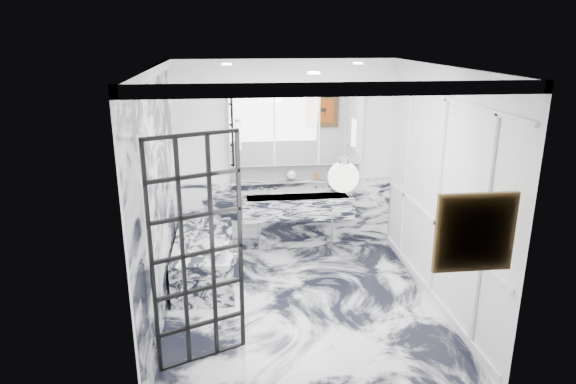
{
  "coord_description": "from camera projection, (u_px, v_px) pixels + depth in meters",
  "views": [
    {
      "loc": [
        -0.81,
        -5.41,
        3.14
      ],
      "look_at": [
        -0.11,
        0.5,
        1.29
      ],
      "focal_mm": 32.0,
      "sensor_mm": 36.0,
      "label": 1
    }
  ],
  "objects": [
    {
      "name": "ledge",
      "position": [
        296.0,
        181.0,
        7.48
      ],
      "size": [
        1.9,
        0.14,
        0.04
      ],
      "primitive_type": "cube",
      "color": "silver",
      "rests_on": "wall_back"
    },
    {
      "name": "panel_molding",
      "position": [
        438.0,
        198.0,
        5.94
      ],
      "size": [
        0.03,
        3.4,
        2.3
      ],
      "primitive_type": "cube",
      "color": "white",
      "rests_on": "floor"
    },
    {
      "name": "marble_clad_left",
      "position": [
        159.0,
        206.0,
        5.58
      ],
      "size": [
        0.02,
        3.56,
        2.68
      ],
      "primitive_type": "cube",
      "color": "silver",
      "rests_on": "floor"
    },
    {
      "name": "marble_clad_back",
      "position": [
        285.0,
        215.0,
        7.68
      ],
      "size": [
        3.18,
        0.05,
        1.05
      ],
      "primitive_type": "cube",
      "color": "silver",
      "rests_on": "floor"
    },
    {
      "name": "sconce_left",
      "position": [
        238.0,
        135.0,
        7.09
      ],
      "size": [
        0.07,
        0.07,
        0.4
      ],
      "primitive_type": "cylinder",
      "color": "white",
      "rests_on": "mirror_cabinet"
    },
    {
      "name": "soap_bottle_c",
      "position": [
        342.0,
        173.0,
        7.52
      ],
      "size": [
        0.15,
        0.15,
        0.15
      ],
      "primitive_type": "imported",
      "rotation": [
        0.0,
        0.0,
        0.37
      ],
      "color": "silver",
      "rests_on": "ledge"
    },
    {
      "name": "mirror_cabinet",
      "position": [
        296.0,
        130.0,
        7.26
      ],
      "size": [
        1.9,
        0.16,
        1.0
      ],
      "primitive_type": "cube",
      "color": "white",
      "rests_on": "wall_back"
    },
    {
      "name": "wall_front",
      "position": [
        336.0,
        264.0,
        4.03
      ],
      "size": [
        3.6,
        0.0,
        3.6
      ],
      "primitive_type": "plane",
      "rotation": [
        -1.57,
        0.0,
        0.0
      ],
      "color": "white",
      "rests_on": "floor"
    },
    {
      "name": "amber_bottle",
      "position": [
        317.0,
        176.0,
        7.49
      ],
      "size": [
        0.04,
        0.04,
        0.1
      ],
      "primitive_type": "cylinder",
      "color": "#8C5919",
      "rests_on": "ledge"
    },
    {
      "name": "face_pot",
      "position": [
        291.0,
        175.0,
        7.44
      ],
      "size": [
        0.14,
        0.14,
        0.14
      ],
      "primitive_type": "sphere",
      "color": "white",
      "rests_on": "ledge"
    },
    {
      "name": "pendant_light",
      "position": [
        343.0,
        177.0,
        4.35
      ],
      "size": [
        0.27,
        0.27,
        0.27
      ],
      "primitive_type": "sphere",
      "color": "white",
      "rests_on": "ceiling"
    },
    {
      "name": "ceiling",
      "position": [
        304.0,
        67.0,
        5.32
      ],
      "size": [
        3.6,
        3.6,
        0.0
      ],
      "primitive_type": "plane",
      "rotation": [
        3.14,
        0.0,
        0.0
      ],
      "color": "white",
      "rests_on": "wall_back"
    },
    {
      "name": "wall_right",
      "position": [
        440.0,
        190.0,
        5.92
      ],
      "size": [
        0.0,
        3.6,
        3.6
      ],
      "primitive_type": "plane",
      "rotation": [
        1.57,
        0.0,
        -1.57
      ],
      "color": "white",
      "rests_on": "floor"
    },
    {
      "name": "flower_vase",
      "position": [
        224.0,
        258.0,
        6.03
      ],
      "size": [
        0.08,
        0.08,
        0.12
      ],
      "primitive_type": "cylinder",
      "color": "silver",
      "rests_on": "bathtub"
    },
    {
      "name": "crittall_door",
      "position": [
        198.0,
        253.0,
        4.85
      ],
      "size": [
        0.83,
        0.38,
        2.28
      ],
      "primitive_type": null,
      "rotation": [
        0.0,
        0.0,
        0.4
      ],
      "color": "black",
      "rests_on": "floor"
    },
    {
      "name": "trough_sink",
      "position": [
        297.0,
        207.0,
        7.43
      ],
      "size": [
        1.6,
        0.45,
        0.3
      ],
      "primitive_type": "cube",
      "color": "silver",
      "rests_on": "wall_back"
    },
    {
      "name": "wall_left",
      "position": [
        157.0,
        200.0,
        5.56
      ],
      "size": [
        0.0,
        3.6,
        3.6
      ],
      "primitive_type": "plane",
      "rotation": [
        1.57,
        0.0,
        1.57
      ],
      "color": "white",
      "rests_on": "floor"
    },
    {
      "name": "artwork",
      "position": [
        475.0,
        232.0,
        4.14
      ],
      "size": [
        0.57,
        0.05,
        0.57
      ],
      "primitive_type": "cube",
      "color": "#C03F13",
      "rests_on": "wall_front"
    },
    {
      "name": "wall_back",
      "position": [
        285.0,
        158.0,
        7.44
      ],
      "size": [
        3.6,
        0.0,
        3.6
      ],
      "primitive_type": "plane",
      "rotation": [
        1.57,
        0.0,
        0.0
      ],
      "color": "white",
      "rests_on": "floor"
    },
    {
      "name": "sconce_right",
      "position": [
        354.0,
        133.0,
        7.28
      ],
      "size": [
        0.07,
        0.07,
        0.4
      ],
      "primitive_type": "cylinder",
      "color": "white",
      "rests_on": "mirror_cabinet"
    },
    {
      "name": "floor",
      "position": [
        302.0,
        306.0,
        6.15
      ],
      "size": [
        3.6,
        3.6,
        0.0
      ],
      "primitive_type": "plane",
      "color": "silver",
      "rests_on": "ground"
    },
    {
      "name": "bathtub",
      "position": [
        205.0,
        259.0,
        6.79
      ],
      "size": [
        0.75,
        1.65,
        0.55
      ],
      "primitive_type": "cube",
      "color": "silver",
      "rests_on": "floor"
    },
    {
      "name": "subway_tile",
      "position": [
        295.0,
        171.0,
        7.5
      ],
      "size": [
        1.9,
        0.03,
        0.23
      ],
      "primitive_type": "cube",
      "color": "white",
      "rests_on": "wall_back"
    },
    {
      "name": "soap_bottle_b",
      "position": [
        337.0,
        172.0,
        7.51
      ],
      "size": [
        0.12,
        0.12,
        0.19
      ],
      "primitive_type": "imported",
      "rotation": [
        0.0,
        0.0,
        0.43
      ],
      "color": "#4C4C51",
      "rests_on": "ledge"
    },
    {
      "name": "soap_bottle_a",
      "position": [
        342.0,
        171.0,
        7.51
      ],
      "size": [
        0.09,
        0.09,
        0.21
      ],
      "primitive_type": "imported",
      "rotation": [
        0.0,
        0.0,
        0.06
      ],
      "color": "#8C5919",
      "rests_on": "ledge"
    }
  ]
}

